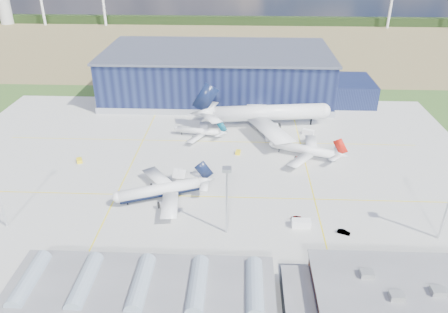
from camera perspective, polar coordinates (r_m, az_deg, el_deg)
ground at (r=163.57m, az=-2.75°, el=-3.34°), size 600.00×600.00×0.00m
apron at (r=172.16m, az=-2.46°, el=-1.62°), size 220.00×160.00×0.08m
farmland at (r=369.53m, az=0.30°, el=14.51°), size 600.00×220.00×0.01m
treeline at (r=447.01m, az=0.73°, el=17.34°), size 600.00×8.00×8.00m
hangar at (r=245.58m, az=-0.20°, el=10.49°), size 145.00×62.00×26.10m
ops_building at (r=119.61m, az=22.82°, el=-16.64°), size 46.00×23.00×10.90m
glass_concourse at (r=115.00m, az=-8.87°, el=-17.18°), size 78.00×23.00×8.60m
light_mast_center at (r=129.39m, az=0.36°, el=-4.42°), size 2.60×2.60×23.00m
airliner_navy at (r=152.03m, az=-8.42°, el=-3.62°), size 47.36×46.92×11.94m
airliner_red at (r=181.54m, az=10.41°, el=1.47°), size 42.60×42.19×10.80m
airliner_widebody at (r=206.07m, az=5.86°, el=6.71°), size 75.20×73.95×21.90m
airliner_regional at (r=197.56m, az=-3.40°, el=3.72°), size 29.22×28.77×8.24m
gse_tug_a at (r=186.10m, az=-18.37°, el=-0.50°), size 3.36×4.02×1.44m
gse_tug_b at (r=160.88m, az=-6.40°, el=-3.83°), size 3.01×3.19×1.15m
gse_van_a at (r=141.79m, az=10.05°, el=-8.59°), size 6.05×2.68×2.63m
gse_cart_a at (r=190.06m, az=11.32°, el=1.04°), size 3.07×3.78×1.42m
gse_van_b at (r=203.87m, az=10.94°, el=3.13°), size 5.76×4.47×2.40m
gse_tug_c at (r=183.28m, az=1.85°, el=0.55°), size 2.29×3.28×1.34m
gse_cart_b at (r=215.75m, az=-1.33°, el=4.90°), size 3.76×3.31×1.37m
airstair at (r=164.45m, az=-5.86°, el=-2.57°), size 4.29×5.89×3.51m
car_a at (r=145.32m, az=9.44°, el=-7.88°), size 3.66×2.05×1.18m
car_b at (r=142.09m, az=15.37°, el=-9.50°), size 4.18×2.75×1.30m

